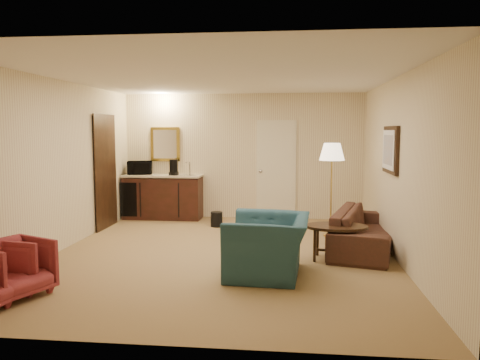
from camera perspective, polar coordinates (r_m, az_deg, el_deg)
The scene contains 11 objects.
ground at distance 7.05m, azimuth -2.16°, elevation -9.05°, with size 6.00×6.00×0.00m, color #977C4D.
room_walls at distance 7.58m, azimuth -2.09°, elevation 5.15°, with size 5.02×6.01×2.61m.
wetbar_cabinet at distance 9.91m, azimuth -9.37°, elevation -2.02°, with size 1.64×0.58×0.92m, color #3C1813.
sofa at distance 7.47m, azimuth 15.03°, elevation -5.08°, with size 2.14×0.63×0.84m, color black.
teal_armchair at distance 5.99m, azimuth 3.46°, elevation -6.78°, with size 1.16×0.75×1.01m, color #214854.
rose_chair_near at distance 5.81m, azimuth -25.90°, elevation -9.38°, with size 0.68×0.63×0.70m, color maroon.
coffee_table at distance 6.83m, azimuth 11.66°, elevation -7.48°, with size 0.88×0.59×0.50m, color #331E11.
floor_lamp at distance 8.23m, azimuth 11.06°, elevation -1.18°, with size 0.43×0.43×1.63m, color gold.
waste_bin at distance 9.00m, azimuth -2.88°, elevation -4.81°, with size 0.23×0.23×0.28m, color black.
microwave at distance 10.03m, azimuth -12.12°, elevation 1.64°, with size 0.50×0.28×0.34m, color black.
coffee_maker at distance 9.73m, azimuth -8.09°, elevation 1.54°, with size 0.17×0.17×0.32m, color black.
Camera 1 is at (0.99, -6.73, 1.83)m, focal length 35.00 mm.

